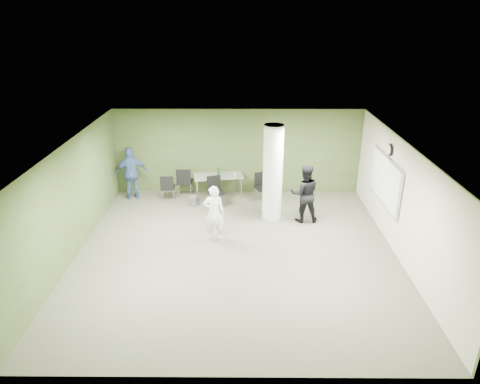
{
  "coord_description": "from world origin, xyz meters",
  "views": [
    {
      "loc": [
        0.14,
        -9.36,
        5.64
      ],
      "look_at": [
        0.08,
        1.0,
        1.24
      ],
      "focal_mm": 32.0,
      "sensor_mm": 36.0,
      "label": 1
    }
  ],
  "objects_px": {
    "woman_white": "(214,213)",
    "man_blue": "(132,173)",
    "chair_back_left": "(167,186)",
    "folding_table": "(219,177)",
    "man_black": "(305,193)"
  },
  "relations": [
    {
      "from": "chair_back_left",
      "to": "man_blue",
      "type": "height_order",
      "value": "man_blue"
    },
    {
      "from": "folding_table",
      "to": "man_blue",
      "type": "height_order",
      "value": "man_blue"
    },
    {
      "from": "chair_back_left",
      "to": "folding_table",
      "type": "bearing_deg",
      "value": -171.56
    },
    {
      "from": "man_blue",
      "to": "man_black",
      "type": "bearing_deg",
      "value": 146.63
    },
    {
      "from": "man_blue",
      "to": "woman_white",
      "type": "bearing_deg",
      "value": 119.4
    },
    {
      "from": "folding_table",
      "to": "chair_back_left",
      "type": "height_order",
      "value": "folding_table"
    },
    {
      "from": "woman_white",
      "to": "man_blue",
      "type": "bearing_deg",
      "value": -45.02
    },
    {
      "from": "folding_table",
      "to": "woman_white",
      "type": "distance_m",
      "value": 2.84
    },
    {
      "from": "woman_white",
      "to": "man_blue",
      "type": "height_order",
      "value": "man_blue"
    },
    {
      "from": "folding_table",
      "to": "chair_back_left",
      "type": "bearing_deg",
      "value": -177.53
    },
    {
      "from": "folding_table",
      "to": "woman_white",
      "type": "relative_size",
      "value": 1.08
    },
    {
      "from": "woman_white",
      "to": "man_black",
      "type": "relative_size",
      "value": 0.89
    },
    {
      "from": "chair_back_left",
      "to": "man_blue",
      "type": "bearing_deg",
      "value": -13.03
    },
    {
      "from": "man_black",
      "to": "man_blue",
      "type": "height_order",
      "value": "man_blue"
    },
    {
      "from": "folding_table",
      "to": "man_blue",
      "type": "xyz_separation_m",
      "value": [
        -2.77,
        -0.15,
        0.17
      ]
    }
  ]
}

